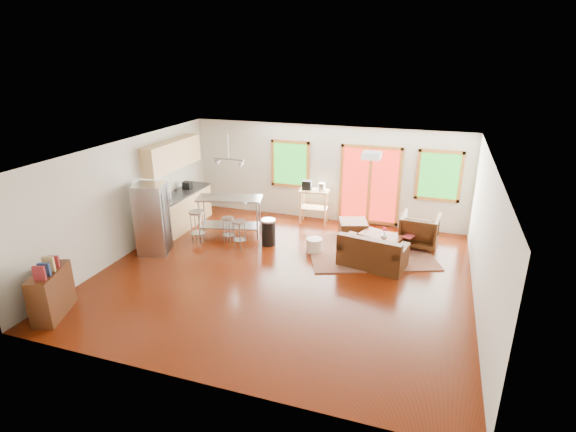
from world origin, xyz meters
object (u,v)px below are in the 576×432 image
(refrigerator, at_px, (153,219))
(armchair, at_px, (419,229))
(ottoman, at_px, (353,229))
(loveseat, at_px, (372,254))
(kitchen_cart, at_px, (313,194))
(island, at_px, (230,209))
(rug, at_px, (369,251))
(coffee_table, at_px, (382,237))

(refrigerator, bearing_deg, armchair, 5.17)
(ottoman, relative_size, refrigerator, 0.40)
(loveseat, distance_m, ottoman, 1.62)
(ottoman, distance_m, kitchen_cart, 1.52)
(armchair, bearing_deg, kitchen_cart, -8.98)
(armchair, distance_m, island, 4.65)
(rug, relative_size, kitchen_cart, 2.35)
(loveseat, xyz_separation_m, refrigerator, (-4.90, -0.84, 0.53))
(rug, height_order, island, island)
(loveseat, bearing_deg, coffee_table, 95.84)
(island, xyz_separation_m, kitchen_cart, (1.75, 1.50, 0.12))
(ottoman, bearing_deg, kitchen_cart, 151.26)
(rug, bearing_deg, refrigerator, -161.48)
(armchair, bearing_deg, refrigerator, 26.24)
(refrigerator, bearing_deg, island, 33.86)
(loveseat, height_order, refrigerator, refrigerator)
(armchair, relative_size, refrigerator, 0.54)
(ottoman, bearing_deg, coffee_table, -34.43)
(rug, relative_size, loveseat, 1.84)
(armchair, distance_m, ottoman, 1.60)
(coffee_table, height_order, ottoman, ottoman)
(rug, bearing_deg, loveseat, -77.27)
(ottoman, bearing_deg, armchair, -0.12)
(rug, bearing_deg, ottoman, 126.39)
(refrigerator, relative_size, island, 0.96)
(refrigerator, xyz_separation_m, island, (1.22, 1.48, -0.13))
(rug, xyz_separation_m, ottoman, (-0.53, 0.72, 0.21))
(loveseat, height_order, armchair, armchair)
(rug, xyz_separation_m, kitchen_cart, (-1.76, 1.40, 0.79))
(loveseat, height_order, coffee_table, loveseat)
(loveseat, bearing_deg, armchair, 68.95)
(refrigerator, distance_m, kitchen_cart, 4.21)
(kitchen_cart, bearing_deg, rug, -38.37)
(rug, xyz_separation_m, loveseat, (0.17, -0.74, 0.28))
(rug, xyz_separation_m, coffee_table, (0.24, 0.19, 0.32))
(rug, relative_size, refrigerator, 1.70)
(coffee_table, xyz_separation_m, ottoman, (-0.77, 0.53, -0.11))
(armchair, xyz_separation_m, kitchen_cart, (-2.82, 0.68, 0.37))
(coffee_table, height_order, kitchen_cart, kitchen_cart)
(loveseat, xyz_separation_m, coffee_table, (0.07, 0.93, 0.04))
(armchair, height_order, kitchen_cart, kitchen_cart)
(loveseat, distance_m, refrigerator, 5.00)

